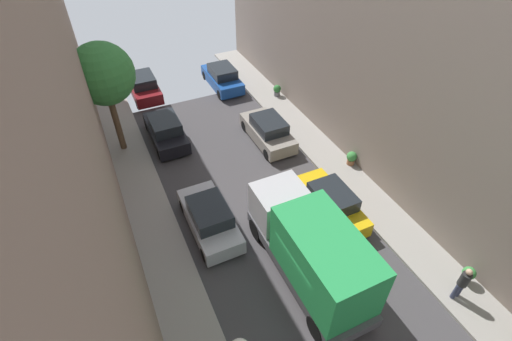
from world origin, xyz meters
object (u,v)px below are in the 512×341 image
at_px(parked_car_left_3, 143,86).
at_px(parked_car_right_2, 268,131).
at_px(potted_plant_0, 277,90).
at_px(parked_car_right_3, 222,78).
at_px(potted_plant_2, 351,158).
at_px(delivery_truck, 311,249).
at_px(potted_plant_1, 468,274).
at_px(parked_car_left_1, 210,218).
at_px(street_tree_0, 103,75).
at_px(parked_car_left_2, 166,131).
at_px(pedestrian, 463,283).
at_px(parked_car_right_1, 330,203).

height_order(parked_car_left_3, parked_car_right_2, same).
bearing_deg(potted_plant_0, parked_car_right_3, 133.08).
height_order(parked_car_right_2, potted_plant_2, parked_car_right_2).
relative_size(delivery_truck, potted_plant_1, 8.22).
xyz_separation_m(parked_car_left_1, street_tree_0, (-2.49, 7.74, 3.99)).
bearing_deg(parked_car_right_3, parked_car_right_2, -90.00).
bearing_deg(parked_car_left_1, delivery_truck, -56.37).
height_order(parked_car_left_1, parked_car_left_2, same).
relative_size(parked_car_left_3, potted_plant_1, 5.23).
bearing_deg(parked_car_right_2, potted_plant_2, -52.66).
relative_size(pedestrian, potted_plant_0, 2.18).
height_order(parked_car_left_2, parked_car_right_1, same).
distance_m(parked_car_right_1, potted_plant_2, 3.93).
bearing_deg(parked_car_left_2, pedestrian, -63.71).
bearing_deg(potted_plant_0, potted_plant_1, -90.08).
xyz_separation_m(parked_car_right_3, potted_plant_0, (2.85, -3.04, -0.14)).
bearing_deg(street_tree_0, potted_plant_2, -31.80).
distance_m(parked_car_left_2, potted_plant_1, 16.69).
bearing_deg(parked_car_right_1, pedestrian, -71.58).
height_order(street_tree_0, potted_plant_1, street_tree_0).
height_order(parked_car_left_2, potted_plant_2, parked_car_left_2).
distance_m(parked_car_right_1, potted_plant_1, 6.17).
distance_m(potted_plant_1, potted_plant_2, 7.97).
relative_size(parked_car_left_3, delivery_truck, 0.64).
bearing_deg(parked_car_left_1, parked_car_left_2, 90.00).
bearing_deg(pedestrian, parked_car_right_3, 95.63).
bearing_deg(potted_plant_1, pedestrian, -160.32).
distance_m(parked_car_left_1, parked_car_left_3, 13.43).
distance_m(parked_car_right_1, potted_plant_0, 11.12).
bearing_deg(pedestrian, street_tree_0, 123.10).
bearing_deg(pedestrian, parked_car_right_1, 108.42).
xyz_separation_m(parked_car_left_2, delivery_truck, (2.70, -11.59, 1.07)).
bearing_deg(parked_car_right_2, potted_plant_1, -76.72).
bearing_deg(pedestrian, parked_car_left_1, 135.06).
bearing_deg(delivery_truck, potted_plant_0, 67.36).
distance_m(parked_car_left_1, delivery_truck, 4.99).
height_order(parked_car_right_3, potted_plant_0, parked_car_right_3).
xyz_separation_m(parked_car_left_3, potted_plant_2, (8.45, -12.47, -0.14)).
bearing_deg(parked_car_right_1, parked_car_left_3, 109.87).
distance_m(parked_car_left_1, parked_car_right_3, 13.41).
relative_size(parked_car_left_3, potted_plant_0, 5.33).
relative_size(parked_car_left_1, street_tree_0, 0.68).
distance_m(parked_car_right_1, street_tree_0, 12.80).
xyz_separation_m(delivery_truck, pedestrian, (4.63, -3.26, -0.71)).
xyz_separation_m(parked_car_right_2, street_tree_0, (-7.89, 2.78, 3.99)).
bearing_deg(potted_plant_1, parked_car_left_2, 119.51).
xyz_separation_m(parked_car_left_1, parked_car_right_3, (5.40, 12.28, 0.00)).
height_order(delivery_truck, potted_plant_1, delivery_truck).
xyz_separation_m(parked_car_right_1, pedestrian, (1.93, -5.81, 0.35)).
relative_size(parked_car_left_2, delivery_truck, 0.64).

